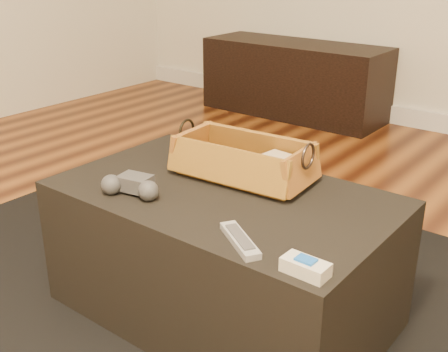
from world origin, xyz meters
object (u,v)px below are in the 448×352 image
Objects in this scene: wicker_basket at (243,162)px; ottoman at (223,253)px; tv_remote at (234,169)px; silver_remote at (240,240)px; media_cabinet at (294,79)px; game_controller at (132,186)px; cream_gadget at (305,267)px.

ottoman is at bearing -81.90° from wicker_basket.
tv_remote is 0.42m from silver_remote.
ottoman is at bearing -80.46° from tv_remote.
ottoman is (1.06, -2.15, -0.03)m from media_cabinet.
media_cabinet is 6.68× the size of game_controller.
media_cabinet reaches higher than cream_gadget.
wicker_basket is at bearing 60.98° from game_controller.
game_controller is 0.42m from silver_remote.
tv_remote is 0.51× the size of wicker_basket.
wicker_basket is at bearing 98.10° from ottoman.
silver_remote is at bearing 173.59° from cream_gadget.
silver_remote is 1.63× the size of cream_gadget.
cream_gadget is at bearing -30.01° from ottoman.
ottoman is 5.24× the size of game_controller.
game_controller is (-0.15, -0.29, 0.00)m from tv_remote.
media_cabinet is 11.95× the size of cream_gadget.
tv_remote is 1.21× the size of game_controller.
game_controller reaches higher than ottoman.
wicker_basket is 0.58m from cream_gadget.
cream_gadget reaches higher than silver_remote.
media_cabinet is 2.29m from tv_remote.
tv_remote is at bearing -138.85° from wicker_basket.
wicker_basket reaches higher than ottoman.
game_controller is at bearing -119.02° from wicker_basket.
media_cabinet is 1.27× the size of ottoman.
tv_remote reaches higher than ottoman.
game_controller is at bearing -127.67° from tv_remote.
silver_remote is (0.23, -0.22, 0.22)m from ottoman.
silver_remote reaches higher than ottoman.
wicker_basket reaches higher than tv_remote.
media_cabinet reaches higher than silver_remote.
game_controller is 1.79× the size of cream_gadget.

